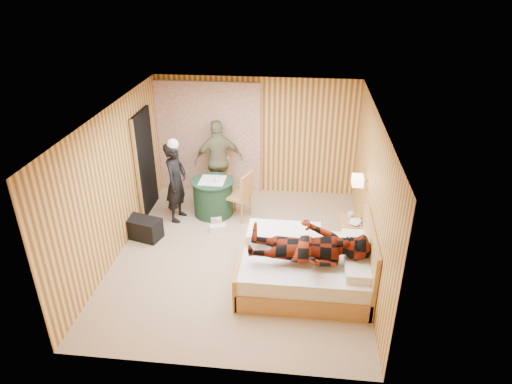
# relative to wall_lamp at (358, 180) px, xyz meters

# --- Properties ---
(floor) EXTENTS (4.20, 5.00, 0.01)m
(floor) POSITION_rel_wall_lamp_xyz_m (-1.92, -0.45, -1.30)
(floor) COLOR tan
(floor) RESTS_ON ground
(ceiling) EXTENTS (4.20, 5.00, 0.01)m
(ceiling) POSITION_rel_wall_lamp_xyz_m (-1.92, -0.45, 1.20)
(ceiling) COLOR white
(ceiling) RESTS_ON wall_back
(wall_back) EXTENTS (4.20, 0.02, 2.50)m
(wall_back) POSITION_rel_wall_lamp_xyz_m (-1.92, 2.05, -0.05)
(wall_back) COLOR #EFB95C
(wall_back) RESTS_ON floor
(wall_left) EXTENTS (0.02, 5.00, 2.50)m
(wall_left) POSITION_rel_wall_lamp_xyz_m (-4.02, -0.45, -0.05)
(wall_left) COLOR #EFB95C
(wall_left) RESTS_ON floor
(wall_right) EXTENTS (0.02, 5.00, 2.50)m
(wall_right) POSITION_rel_wall_lamp_xyz_m (0.18, -0.45, -0.05)
(wall_right) COLOR #EFB95C
(wall_right) RESTS_ON floor
(curtain) EXTENTS (2.20, 0.08, 2.40)m
(curtain) POSITION_rel_wall_lamp_xyz_m (-2.92, 1.98, -0.10)
(curtain) COLOR beige
(curtain) RESTS_ON floor
(doorway) EXTENTS (0.06, 0.90, 2.05)m
(doorway) POSITION_rel_wall_lamp_xyz_m (-3.98, 0.95, -0.28)
(doorway) COLOR black
(doorway) RESTS_ON floor
(wall_lamp) EXTENTS (0.26, 0.24, 0.16)m
(wall_lamp) POSITION_rel_wall_lamp_xyz_m (0.00, 0.00, 0.00)
(wall_lamp) COLOR gold
(wall_lamp) RESTS_ON wall_right
(bed) EXTENTS (1.99, 1.56, 1.07)m
(bed) POSITION_rel_wall_lamp_xyz_m (-0.80, -1.13, -0.99)
(bed) COLOR tan
(bed) RESTS_ON floor
(nightstand) EXTENTS (0.38, 0.52, 0.50)m
(nightstand) POSITION_rel_wall_lamp_xyz_m (-0.04, 0.04, -1.04)
(nightstand) COLOR tan
(nightstand) RESTS_ON floor
(round_table) EXTENTS (0.83, 0.83, 0.74)m
(round_table) POSITION_rel_wall_lamp_xyz_m (-2.65, 0.90, -0.93)
(round_table) COLOR #1D3F2B
(round_table) RESTS_ON floor
(chair_far) EXTENTS (0.43, 0.43, 0.93)m
(chair_far) POSITION_rel_wall_lamp_xyz_m (-2.65, 1.56, -0.76)
(chair_far) COLOR tan
(chair_far) RESTS_ON floor
(chair_near) EXTENTS (0.56, 0.56, 0.96)m
(chair_near) POSITION_rel_wall_lamp_xyz_m (-2.06, 0.78, -0.74)
(chair_near) COLOR tan
(chair_near) RESTS_ON floor
(duffel_bag) EXTENTS (0.75, 0.53, 0.38)m
(duffel_bag) POSITION_rel_wall_lamp_xyz_m (-3.77, -0.12, -1.11)
(duffel_bag) COLOR black
(duffel_bag) RESTS_ON floor
(sneaker_left) EXTENTS (0.30, 0.22, 0.13)m
(sneaker_left) POSITION_rel_wall_lamp_xyz_m (-2.58, 0.55, -1.24)
(sneaker_left) COLOR white
(sneaker_left) RESTS_ON floor
(sneaker_right) EXTENTS (0.33, 0.22, 0.14)m
(sneaker_right) POSITION_rel_wall_lamp_xyz_m (-2.45, 0.22, -1.23)
(sneaker_right) COLOR white
(sneaker_right) RESTS_ON floor
(woman_standing) EXTENTS (0.46, 0.63, 1.59)m
(woman_standing) POSITION_rel_wall_lamp_xyz_m (-3.30, 0.63, -0.51)
(woman_standing) COLOR black
(woman_standing) RESTS_ON floor
(man_at_table) EXTENTS (1.09, 0.74, 1.72)m
(man_at_table) POSITION_rel_wall_lamp_xyz_m (-2.65, 1.60, -0.44)
(man_at_table) COLOR olive
(man_at_table) RESTS_ON floor
(man_on_bed) EXTENTS (0.86, 0.67, 1.77)m
(man_on_bed) POSITION_rel_wall_lamp_xyz_m (-0.77, -1.36, -0.33)
(man_on_bed) COLOR maroon
(man_on_bed) RESTS_ON bed
(book_lower) EXTENTS (0.18, 0.23, 0.02)m
(book_lower) POSITION_rel_wall_lamp_xyz_m (-0.04, -0.01, -0.79)
(book_lower) COLOR white
(book_lower) RESTS_ON nightstand
(book_upper) EXTENTS (0.25, 0.28, 0.02)m
(book_upper) POSITION_rel_wall_lamp_xyz_m (-0.04, -0.01, -0.77)
(book_upper) COLOR white
(book_upper) RESTS_ON nightstand
(cup_nightstand) EXTENTS (0.13, 0.13, 0.09)m
(cup_nightstand) POSITION_rel_wall_lamp_xyz_m (-0.04, 0.17, -0.76)
(cup_nightstand) COLOR white
(cup_nightstand) RESTS_ON nightstand
(cup_table) EXTENTS (0.14, 0.14, 0.10)m
(cup_table) POSITION_rel_wall_lamp_xyz_m (-2.55, 0.85, -0.51)
(cup_table) COLOR white
(cup_table) RESTS_ON round_table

